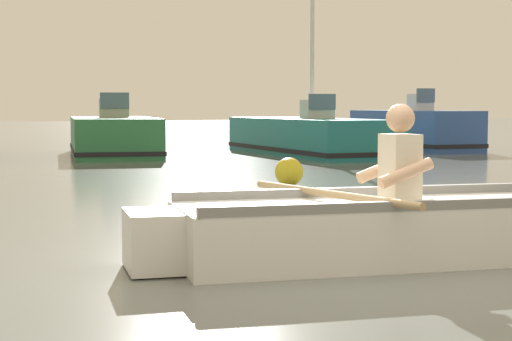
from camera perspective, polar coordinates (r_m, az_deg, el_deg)
The scene contains 6 objects.
ground_plane at distance 6.18m, azimuth 6.81°, elevation -6.63°, with size 120.00×120.00×0.00m, color slate.
rowboat_with_person at distance 6.54m, azimuth 7.78°, elevation -3.80°, with size 3.73×1.98×1.19m.
moored_boat_green at distance 20.39m, azimuth -9.52°, elevation 2.20°, with size 2.71×5.02×1.48m.
moored_boat_teal at distance 20.54m, azimuth 3.58°, elevation 2.24°, with size 2.17×6.06×3.83m.
moored_boat_blue at distance 23.21m, azimuth 10.49°, elevation 2.63°, with size 1.77×4.60×1.62m.
mooring_buoy at distance 12.45m, azimuth 2.23°, elevation -0.09°, with size 0.42×0.42×0.42m, color yellow.
Camera 1 is at (-3.03, -5.26, 1.18)m, focal length 59.80 mm.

